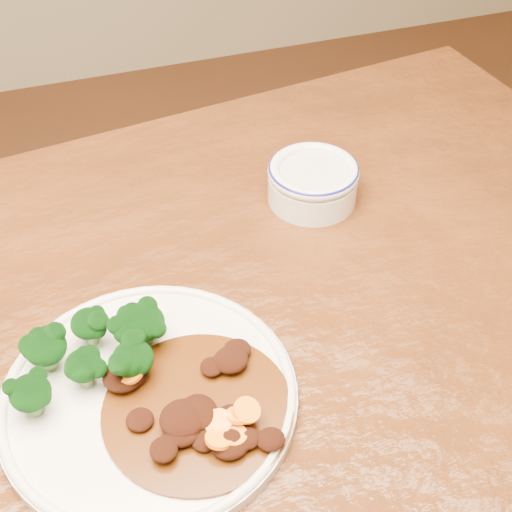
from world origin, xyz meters
name	(u,v)px	position (x,y,z in m)	size (l,w,h in m)	color
dining_table	(115,445)	(0.00, 0.00, 0.67)	(1.60, 1.09, 0.75)	#53280E
dinner_plate	(149,396)	(0.04, -0.02, 0.76)	(0.29, 0.29, 0.02)	silver
broccoli_florets	(97,348)	(0.00, 0.03, 0.79)	(0.16, 0.11, 0.05)	#5E8243
mince_stew	(196,409)	(0.08, -0.05, 0.77)	(0.18, 0.18, 0.03)	#4D2308
dip_bowl	(313,181)	(0.31, 0.23, 0.78)	(0.12, 0.12, 0.05)	silver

